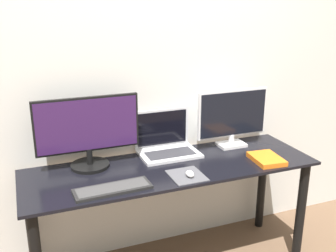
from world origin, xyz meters
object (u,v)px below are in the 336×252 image
(book, at_px, (266,159))
(keyboard, at_px, (113,189))
(monitor_left, at_px, (88,131))
(mouse, at_px, (190,174))
(monitor_right, at_px, (233,117))
(laptop, at_px, (166,143))

(book, bearing_deg, keyboard, -178.07)
(monitor_left, distance_m, mouse, 0.64)
(monitor_right, height_order, keyboard, monitor_right)
(mouse, xyz_separation_m, book, (0.54, 0.04, -0.01))
(laptop, bearing_deg, monitor_left, -174.16)
(monitor_right, relative_size, book, 2.12)
(monitor_left, xyz_separation_m, mouse, (0.50, -0.35, -0.20))
(laptop, xyz_separation_m, keyboard, (-0.45, -0.40, -0.06))
(keyboard, xyz_separation_m, book, (0.98, 0.03, 0.01))
(monitor_left, xyz_separation_m, keyboard, (0.05, -0.35, -0.22))
(book, bearing_deg, mouse, -175.89)
(laptop, height_order, book, laptop)
(monitor_left, relative_size, monitor_right, 1.21)
(laptop, relative_size, keyboard, 0.91)
(monitor_left, distance_m, monitor_right, 0.97)
(monitor_right, distance_m, laptop, 0.48)
(monitor_left, distance_m, keyboard, 0.41)
(laptop, bearing_deg, keyboard, -138.72)
(monitor_right, height_order, book, monitor_right)
(laptop, distance_m, mouse, 0.41)
(monitor_right, height_order, mouse, monitor_right)
(monitor_right, bearing_deg, mouse, -143.04)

